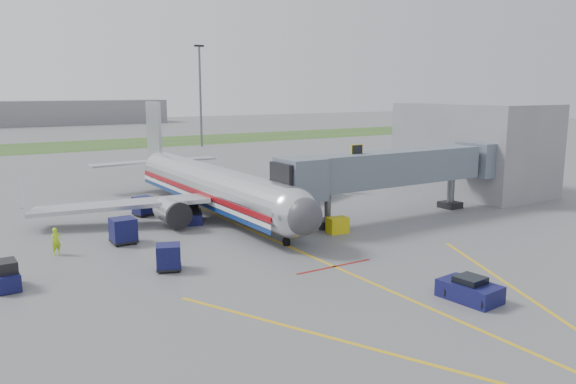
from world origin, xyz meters
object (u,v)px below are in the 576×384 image
airliner (212,186)px  belt_loader (194,216)px  baggage_tug (6,276)px  ramp_worker (56,241)px  pushback_tug (470,290)px

airliner → belt_loader: size_ratio=8.18×
baggage_tug → ramp_worker: 6.92m
pushback_tug → ramp_worker: size_ratio=1.76×
belt_loader → airliner: bearing=38.6°
ramp_worker → belt_loader: bearing=-0.5°
airliner → pushback_tug: airliner is taller
airliner → belt_loader: bearing=-141.4°
airliner → belt_loader: airliner is taller
airliner → baggage_tug: size_ratio=14.40×
airliner → ramp_worker: size_ratio=18.34×
pushback_tug → baggage_tug: size_ratio=1.38×
pushback_tug → belt_loader: bearing=102.1°
pushback_tug → airliner: bearing=95.6°
pushback_tug → baggage_tug: (-21.55, 15.68, 0.19)m
baggage_tug → ramp_worker: bearing=56.7°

